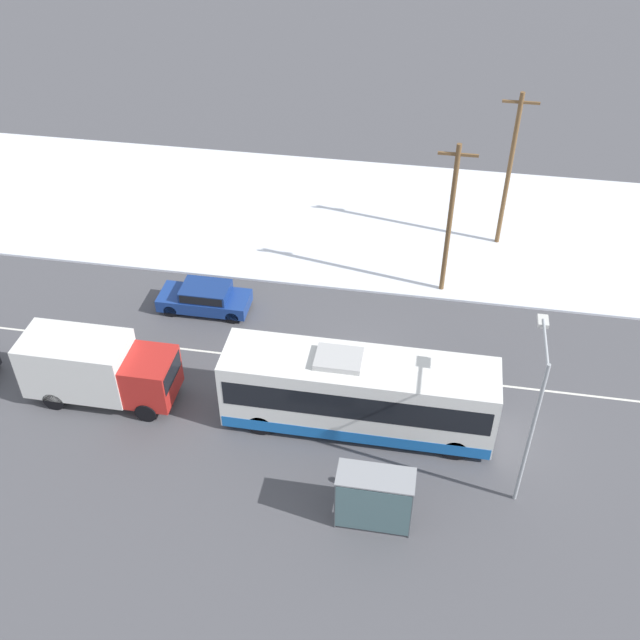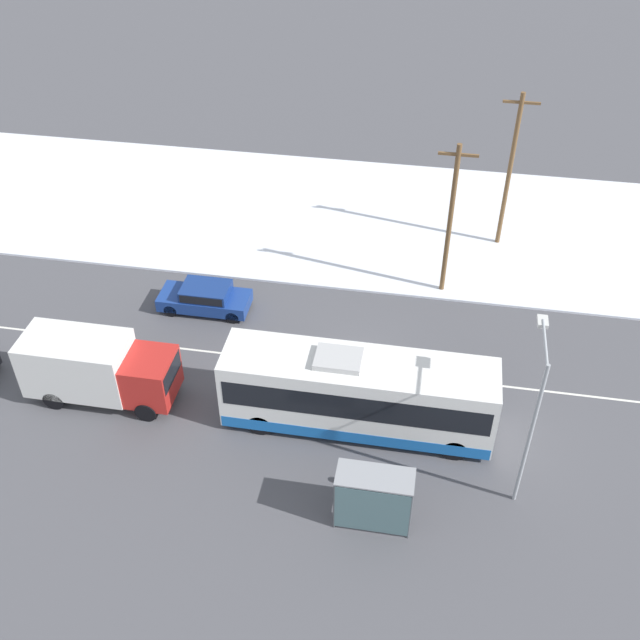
{
  "view_description": "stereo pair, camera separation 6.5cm",
  "coord_description": "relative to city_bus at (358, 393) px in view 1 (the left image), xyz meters",
  "views": [
    {
      "loc": [
        2.47,
        -24.34,
        22.54
      ],
      "look_at": [
        -1.94,
        1.43,
        1.4
      ],
      "focal_mm": 42.0,
      "sensor_mm": 36.0,
      "label": 1
    },
    {
      "loc": [
        2.53,
        -24.33,
        22.54
      ],
      "look_at": [
        -1.94,
        1.43,
        1.4
      ],
      "focal_mm": 42.0,
      "sensor_mm": 36.0,
      "label": 2
    }
  ],
  "objects": [
    {
      "name": "ground_plane",
      "position": [
        -0.39,
        3.27,
        -1.74
      ],
      "size": [
        120.0,
        120.0,
        0.0
      ],
      "primitive_type": "plane",
      "color": "#4C4C51"
    },
    {
      "name": "utility_pole_roadside",
      "position": [
        2.99,
        9.8,
        2.44
      ],
      "size": [
        1.8,
        0.24,
        7.98
      ],
      "color": "brown",
      "rests_on": "ground_plane"
    },
    {
      "name": "utility_pole_snowlot",
      "position": [
        5.8,
        14.67,
        2.73
      ],
      "size": [
        1.8,
        0.24,
        8.57
      ],
      "color": "brown",
      "rests_on": "ground_plane"
    },
    {
      "name": "snow_lot",
      "position": [
        -0.39,
        15.9,
        -1.68
      ],
      "size": [
        80.0,
        13.85,
        0.12
      ],
      "color": "silver",
      "rests_on": "ground_plane"
    },
    {
      "name": "sedan_car",
      "position": [
        -8.23,
        6.3,
        -0.98
      ],
      "size": [
        4.36,
        1.8,
        1.37
      ],
      "rotation": [
        0.0,
        0.0,
        3.14
      ],
      "color": "navy",
      "rests_on": "ground_plane"
    },
    {
      "name": "pedestrian_at_stop",
      "position": [
        1.27,
        -3.37,
        -0.77
      ],
      "size": [
        0.57,
        0.25,
        1.58
      ],
      "color": "#23232D",
      "rests_on": "ground_plane"
    },
    {
      "name": "lane_marking_center",
      "position": [
        -0.39,
        3.27,
        -1.74
      ],
      "size": [
        60.0,
        0.12,
        0.0
      ],
      "color": "silver",
      "rests_on": "ground_plane"
    },
    {
      "name": "city_bus",
      "position": [
        0.0,
        0.0,
        0.0
      ],
      "size": [
        10.73,
        2.57,
        3.56
      ],
      "color": "white",
      "rests_on": "ground_plane"
    },
    {
      "name": "streetlamp",
      "position": [
        6.24,
        -2.13,
        2.58
      ],
      "size": [
        0.36,
        2.83,
        6.69
      ],
      "color": "#9EA3A8",
      "rests_on": "ground_plane"
    },
    {
      "name": "box_truck",
      "position": [
        -10.86,
        -0.21,
        -0.1
      ],
      "size": [
        6.27,
        2.3,
        2.98
      ],
      "color": "silver",
      "rests_on": "ground_plane"
    },
    {
      "name": "bus_shelter",
      "position": [
        1.19,
        -4.81,
        -0.07
      ],
      "size": [
        2.71,
        1.2,
        2.4
      ],
      "color": "gray",
      "rests_on": "ground_plane"
    }
  ]
}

